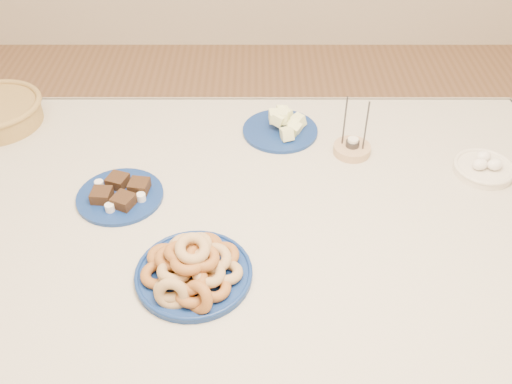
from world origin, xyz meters
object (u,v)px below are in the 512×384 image
(donut_platter, at_px, (193,268))
(candle_holder, at_px, (352,148))
(melon_plate, at_px, (282,126))
(brownie_plate, at_px, (120,194))
(egg_bowl, at_px, (484,167))
(dining_table, at_px, (256,238))

(donut_platter, xyz_separation_m, candle_holder, (0.42, 0.48, -0.02))
(melon_plate, relative_size, brownie_plate, 1.07)
(egg_bowl, bearing_deg, dining_table, -166.46)
(candle_holder, relative_size, egg_bowl, 0.93)
(melon_plate, distance_m, egg_bowl, 0.59)
(dining_table, distance_m, donut_platter, 0.31)
(donut_platter, xyz_separation_m, melon_plate, (0.22, 0.59, -0.01))
(dining_table, distance_m, candle_holder, 0.39)
(dining_table, xyz_separation_m, melon_plate, (0.08, 0.35, 0.13))
(dining_table, relative_size, candle_holder, 9.48)
(dining_table, relative_size, melon_plate, 5.92)
(dining_table, relative_size, donut_platter, 5.11)
(brownie_plate, bearing_deg, egg_bowl, 6.30)
(donut_platter, bearing_deg, candle_holder, 48.81)
(donut_platter, relative_size, brownie_plate, 1.24)
(candle_holder, xyz_separation_m, egg_bowl, (0.36, -0.09, 0.00))
(brownie_plate, height_order, candle_holder, candle_holder)
(dining_table, xyz_separation_m, egg_bowl, (0.63, 0.15, 0.12))
(candle_holder, bearing_deg, brownie_plate, -162.41)
(dining_table, bearing_deg, egg_bowl, 13.54)
(candle_holder, bearing_deg, melon_plate, 151.70)
(melon_plate, bearing_deg, brownie_plate, -144.87)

